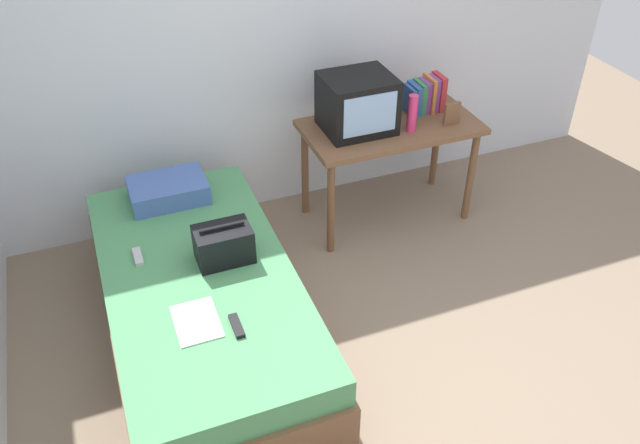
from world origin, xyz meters
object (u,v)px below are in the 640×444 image
Objects in this scene: book_row at (425,96)px; pillow at (168,190)px; tv at (357,103)px; magazine at (197,321)px; handbag at (224,244)px; picture_frame at (452,114)px; desk at (390,137)px; remote_silver at (138,257)px; water_bottle at (412,113)px; bed at (203,308)px; remote_dark at (237,326)px.

pillow is at bearing -177.14° from book_row.
magazine is at bearing -139.91° from tv.
picture_frame is at bearing 17.60° from handbag.
book_row is 0.86× the size of magazine.
remote_silver is at bearing -164.14° from desk.
water_bottle is 1.72× the size of remote_silver.
handbag is (-1.08, -0.71, -0.31)m from tv.
picture_frame is 1.07× the size of remote_silver.
picture_frame is at bearing -4.62° from pillow.
book_row is 0.25m from picture_frame.
pillow is (-1.86, 0.15, -0.24)m from picture_frame.
picture_frame is at bearing 17.91° from bed.
bed is 2.05m from book_row.
remote_silver is (-0.44, 0.18, -0.09)m from handbag.
picture_frame is (0.07, -0.24, -0.03)m from book_row.
pillow is at bearing 85.92° from magazine.
desk is 1.84m from remote_dark.
tv is at bearing 19.17° from remote_silver.
book_row is 1.81m from pillow.
picture_frame is 2.17m from remote_silver.
water_bottle reaches higher than desk.
desk is 0.37m from book_row.
remote_silver reaches higher than bed.
desk is 0.36m from tv.
book_row is 2.16m from remote_silver.
magazine is at bearing 148.50° from remote_dark.
picture_frame is (0.37, -0.14, 0.17)m from desk.
pillow is 0.58m from remote_silver.
magazine is (-0.09, -0.35, 0.26)m from bed.
water_bottle is 1.00× the size of book_row.
picture_frame is at bearing -15.83° from tv.
handbag is at bearing 58.98° from magazine.
tv is at bearing 0.96° from pillow.
book_row reaches higher than remote_dark.
tv reaches higher than bed.
water_bottle is at bearing -4.86° from pillow.
remote_dark is (-1.48, -1.07, -0.34)m from water_bottle.
tv is 1.73m from remote_dark.
tv is at bearing 172.76° from desk.
magazine is at bearing -145.15° from desk.
pillow is at bearing -179.04° from tv.
water_bottle is 0.86× the size of magazine.
remote_dark is at bearing -85.60° from pillow.
handbag reaches higher than remote_silver.
desk is 3.87× the size of handbag.
remote_silver is (-0.28, 0.24, 0.27)m from bed.
book_row reaches higher than pillow.
picture_frame is 1.78m from handbag.
remote_silver is (-1.76, -0.50, -0.12)m from desk.
book_row reaches higher than desk.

